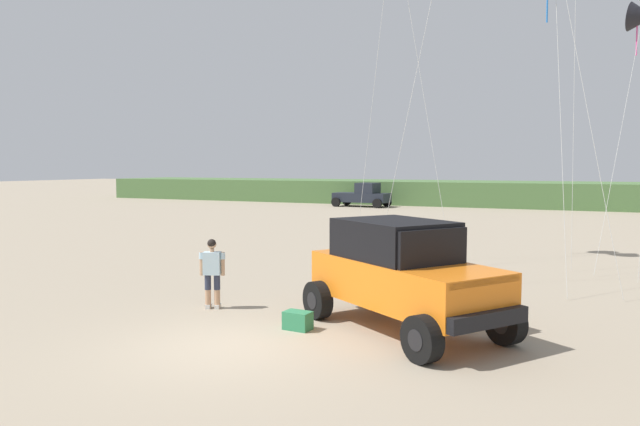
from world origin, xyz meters
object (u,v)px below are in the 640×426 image
(jeep, at_px, (402,273))
(distant_pickup, at_px, (363,195))
(cooler_box, at_px, (298,320))
(person_watching, at_px, (212,270))

(jeep, relative_size, distant_pickup, 1.04)
(distant_pickup, bearing_deg, cooler_box, -71.96)
(jeep, bearing_deg, person_watching, -179.22)
(person_watching, relative_size, distant_pickup, 0.35)
(jeep, xyz_separation_m, person_watching, (-4.63, -0.06, -0.26))
(person_watching, bearing_deg, distant_pickup, 104.41)
(person_watching, bearing_deg, cooler_box, -16.88)
(cooler_box, bearing_deg, jeep, 28.68)
(jeep, distance_m, cooler_box, 2.38)
(jeep, bearing_deg, distant_pickup, 111.34)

